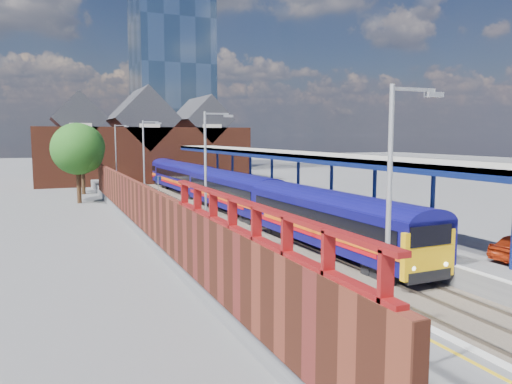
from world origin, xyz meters
TOP-DOWN VIEW (x-y plane):
  - ground at (0.00, 30.00)m, footprint 240.00×240.00m
  - ballast_bed at (0.00, 20.00)m, footprint 6.00×76.00m
  - rails at (0.00, 20.00)m, footprint 4.51×76.00m
  - left_platform at (-5.50, 20.00)m, footprint 5.00×76.00m
  - right_platform at (6.00, 20.00)m, footprint 6.00×76.00m
  - coping_left at (-3.15, 20.00)m, footprint 0.30×76.00m
  - coping_right at (3.15, 20.00)m, footprint 0.30×76.00m
  - yellow_line at (-3.75, 20.00)m, footprint 0.14×76.00m
  - train at (1.49, 32.07)m, footprint 3.21×65.96m
  - canopy at (5.48, 21.95)m, footprint 4.50×52.00m
  - lamp_post_a at (-6.36, -8.00)m, footprint 1.48×0.18m
  - lamp_post_b at (-6.36, 6.00)m, footprint 1.48×0.18m
  - lamp_post_c at (-6.36, 22.00)m, footprint 1.48×0.18m
  - lamp_post_d at (-6.36, 38.00)m, footprint 1.48×0.18m
  - platform_sign at (-5.00, 24.00)m, footprint 0.55×0.08m
  - brick_wall at (-8.10, 13.54)m, footprint 0.35×50.00m
  - station_building at (0.00, 58.00)m, footprint 30.00×12.12m
  - glass_tower at (10.00, 80.00)m, footprint 14.20×14.20m
  - tree_near at (-10.35, 35.91)m, footprint 5.20×5.20m
  - tree_far at (-9.35, 43.91)m, footprint 5.20×5.20m
  - parked_car_silver at (6.72, 10.74)m, footprint 4.25×2.90m
  - parked_car_dark at (6.72, 16.08)m, footprint 4.58×3.33m
  - parked_car_blue at (6.83, 24.77)m, footprint 4.46×3.37m

SIDE VIEW (x-z plane):
  - ground at x=0.00m, z-range 0.00..0.00m
  - ballast_bed at x=0.00m, z-range 0.00..0.06m
  - rails at x=0.00m, z-range 0.05..0.19m
  - left_platform at x=-5.50m, z-range 0.00..1.00m
  - right_platform at x=6.00m, z-range 0.00..1.00m
  - yellow_line at x=-3.75m, z-range 1.00..1.01m
  - coping_left at x=-3.15m, z-range 1.00..1.05m
  - coping_right at x=3.15m, z-range 1.00..1.05m
  - parked_car_blue at x=6.83m, z-range 1.00..2.13m
  - parked_car_dark at x=6.72m, z-range 1.00..2.23m
  - parked_car_silver at x=6.72m, z-range 1.00..2.33m
  - train at x=1.49m, z-range 0.40..3.85m
  - brick_wall at x=-8.10m, z-range 0.52..4.38m
  - platform_sign at x=-5.00m, z-range 1.44..3.94m
  - lamp_post_a at x=-6.36m, z-range 1.49..8.49m
  - lamp_post_b at x=-6.36m, z-range 1.49..8.49m
  - lamp_post_c at x=-6.36m, z-range 1.49..8.49m
  - lamp_post_d at x=-6.36m, z-range 1.49..8.49m
  - canopy at x=5.48m, z-range 3.01..7.49m
  - tree_near at x=-10.35m, z-range 1.30..9.40m
  - tree_far at x=-9.35m, z-range 1.30..9.40m
  - station_building at x=0.00m, z-range -1.44..12.34m
  - glass_tower at x=10.00m, z-range 0.05..40.35m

